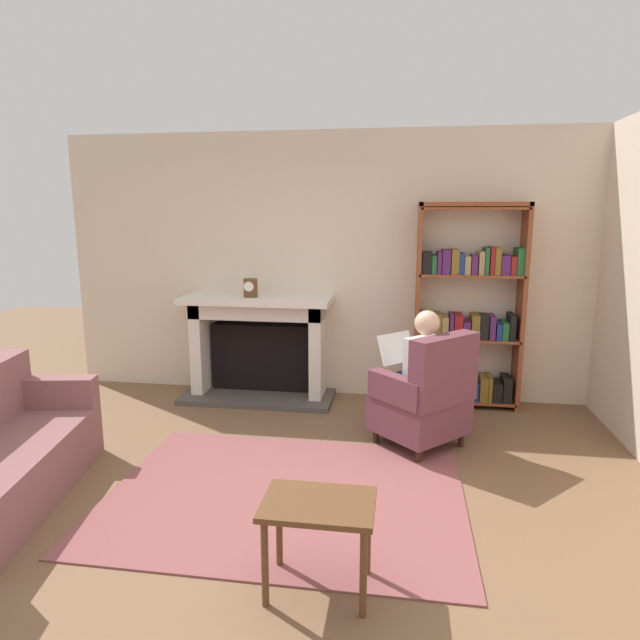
{
  "coord_description": "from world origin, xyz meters",
  "views": [
    {
      "loc": [
        0.75,
        -3.02,
        1.89
      ],
      "look_at": [
        0.1,
        1.2,
        1.05
      ],
      "focal_mm": 30.49,
      "sensor_mm": 36.0,
      "label": 1
    }
  ],
  "objects_px": {
    "armchair_reading": "(426,398)",
    "seated_reader": "(416,371)",
    "fireplace": "(260,343)",
    "mantel_clock": "(251,288)",
    "bookshelf": "(468,312)",
    "side_table": "(318,516)"
  },
  "relations": [
    {
      "from": "armchair_reading",
      "to": "seated_reader",
      "type": "bearing_deg",
      "value": -90.0
    },
    {
      "from": "fireplace",
      "to": "seated_reader",
      "type": "height_order",
      "value": "seated_reader"
    },
    {
      "from": "armchair_reading",
      "to": "seated_reader",
      "type": "relative_size",
      "value": 0.85
    },
    {
      "from": "mantel_clock",
      "to": "seated_reader",
      "type": "bearing_deg",
      "value": -28.06
    },
    {
      "from": "armchair_reading",
      "to": "seated_reader",
      "type": "xyz_separation_m",
      "value": [
        -0.08,
        0.08,
        0.2
      ]
    },
    {
      "from": "bookshelf",
      "to": "seated_reader",
      "type": "bearing_deg",
      "value": -116.89
    },
    {
      "from": "armchair_reading",
      "to": "mantel_clock",
      "type": "bearing_deg",
      "value": -74.91
    },
    {
      "from": "seated_reader",
      "to": "mantel_clock",
      "type": "bearing_deg",
      "value": -73.97
    },
    {
      "from": "mantel_clock",
      "to": "seated_reader",
      "type": "height_order",
      "value": "mantel_clock"
    },
    {
      "from": "bookshelf",
      "to": "armchair_reading",
      "type": "height_order",
      "value": "bookshelf"
    },
    {
      "from": "mantel_clock",
      "to": "side_table",
      "type": "xyz_separation_m",
      "value": [
        1.12,
        -2.79,
        -0.75
      ]
    },
    {
      "from": "bookshelf",
      "to": "seated_reader",
      "type": "height_order",
      "value": "bookshelf"
    },
    {
      "from": "fireplace",
      "to": "mantel_clock",
      "type": "bearing_deg",
      "value": -118.14
    },
    {
      "from": "bookshelf",
      "to": "seated_reader",
      "type": "relative_size",
      "value": 1.75
    },
    {
      "from": "side_table",
      "to": "armchair_reading",
      "type": "bearing_deg",
      "value": 72.04
    },
    {
      "from": "fireplace",
      "to": "armchair_reading",
      "type": "bearing_deg",
      "value": -32.4
    },
    {
      "from": "fireplace",
      "to": "side_table",
      "type": "xyz_separation_m",
      "value": [
        1.07,
        -2.89,
        -0.16
      ]
    },
    {
      "from": "mantel_clock",
      "to": "armchair_reading",
      "type": "distance_m",
      "value": 2.1
    },
    {
      "from": "fireplace",
      "to": "side_table",
      "type": "bearing_deg",
      "value": -69.73
    },
    {
      "from": "mantel_clock",
      "to": "bookshelf",
      "type": "distance_m",
      "value": 2.16
    },
    {
      "from": "bookshelf",
      "to": "armchair_reading",
      "type": "bearing_deg",
      "value": -111.38
    },
    {
      "from": "seated_reader",
      "to": "side_table",
      "type": "height_order",
      "value": "seated_reader"
    }
  ]
}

